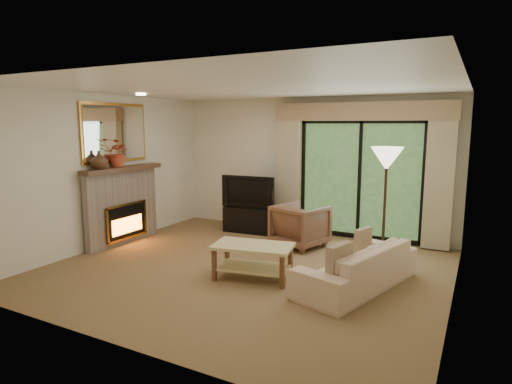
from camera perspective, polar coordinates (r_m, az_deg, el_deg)
The scene contains 22 objects.
floor at distance 6.38m, azimuth -1.28°, elevation -10.18°, with size 5.50×5.50×0.00m, color olive.
ceiling at distance 6.05m, azimuth -1.37°, elevation 13.77°, with size 5.50×5.50×0.00m, color white.
wall_back at distance 8.33m, azimuth 7.13°, elevation 3.47°, with size 5.00×5.00×0.00m, color #F2E8CE.
wall_front at distance 4.12m, azimuth -18.64°, elevation -2.70°, with size 5.00×5.00×0.00m, color #F2E8CE.
wall_left at distance 7.79m, azimuth -19.27°, elevation 2.65°, with size 5.00×5.00×0.00m, color #F2E8CE.
wall_right at distance 5.32m, azimuth 25.48°, elevation -0.52°, with size 5.00×5.00×0.00m, color #F2E8CE.
fireplace at distance 7.93m, azimuth -17.39°, elevation -1.65°, with size 0.24×1.70×1.37m, color gray, non-canonical shape.
mirror at distance 7.87m, azimuth -18.27°, elevation 7.50°, with size 0.07×1.45×1.02m, color #C68633, non-canonical shape.
sliding_door at distance 8.01m, azimuth 13.67°, elevation 1.62°, with size 2.26×0.10×2.16m, color black, non-canonical shape.
curtain_left at distance 8.33m, azimuth 4.47°, elevation 2.82°, with size 0.45×0.18×2.35m, color tan.
curtain_right at distance 7.67m, azimuth 23.30°, elevation 1.56°, with size 0.45×0.18×2.35m, color tan.
cornice at distance 7.86m, azimuth 13.84°, elevation 10.39°, with size 3.20×0.24×0.32m, color tan.
media_console at distance 8.43m, azimuth -0.79°, elevation -3.65°, with size 0.99×0.44×0.49m, color black.
tv at distance 8.32m, azimuth -0.80°, elevation 0.11°, with size 1.08×0.14×0.62m, color black.
armchair at distance 7.44m, azimuth 5.92°, elevation -4.46°, with size 0.79×0.81×0.74m, color brown.
sofa at distance 5.78m, azimuth 13.27°, elevation -9.54°, with size 1.95×0.76×0.57m, color #D6B293.
pillow_near at distance 5.22m, azimuth 11.05°, elevation -9.07°, with size 0.11×0.42×0.42m, color brown.
pillow_far at distance 6.26m, azimuth 14.08°, elevation -6.25°, with size 0.09×0.34×0.34m, color brown.
coffee_table at distance 5.92m, azimuth -0.42°, elevation -9.27°, with size 1.07×0.59×0.48m, color #D8C683, non-canonical shape.
floor_lamp at distance 6.67m, azimuth 16.76°, elevation -1.85°, with size 0.47×0.47×1.77m, color #FFE9CD, non-canonical shape.
vase at distance 7.48m, azimuth -20.20°, elevation 4.03°, with size 0.28×0.28×0.30m, color #4B2F1D.
branches at distance 7.77m, azimuth -17.87°, elevation 5.02°, with size 0.44×0.38×0.49m, color #C6492E.
Camera 1 is at (2.95, -5.25, 2.11)m, focal length 30.00 mm.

